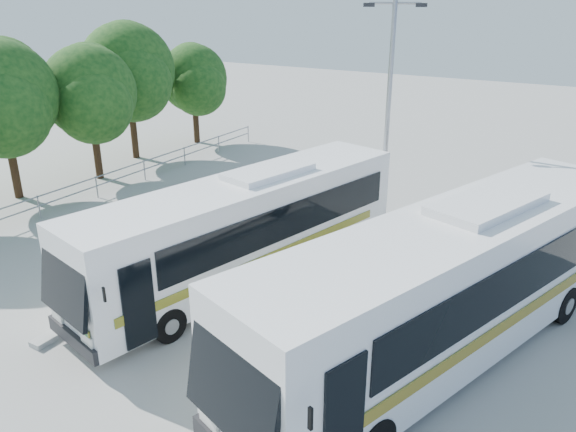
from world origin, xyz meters
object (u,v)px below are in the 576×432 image
Objects in this scene: tree_far_c at (90,92)px; tree_far_d at (129,70)px; tree_far_b at (2,96)px; lamppost at (388,112)px; tree_far_e at (194,79)px; coach_main at (246,227)px; coach_adjacent at (453,282)px.

tree_far_c is 0.88× the size of tree_far_d.
lamppost reaches higher than tree_far_b.
tree_far_e is 0.49× the size of coach_main.
tree_far_d is at bearing 92.23° from tree_far_b.
tree_far_e is 17.05m from lamppost.
coach_adjacent is at bearing -74.93° from lamppost.
tree_far_d is 0.60× the size of coach_main.
tree_far_c is at bearing 77.09° from tree_far_b.
tree_far_b is at bearing -166.53° from coach_adjacent.
tree_far_c is 0.48× the size of coach_adjacent.
tree_far_c is 14.71m from lamppost.
coach_adjacent is (19.92, -1.87, -2.54)m from tree_far_b.
tree_far_d is at bearing 107.83° from tree_far_c.
coach_adjacent is (6.63, -0.70, 0.21)m from coach_main.
tree_far_c is at bearing -72.17° from tree_far_d.
lamppost is (14.70, 0.53, 0.44)m from tree_far_c.
tree_far_d reaches higher than tree_far_c.
tree_far_d is 4.65m from tree_far_e.
tree_far_d reaches higher than tree_far_e.
tree_far_c is at bearing 162.64° from lamppost.
coach_adjacent is (19.02, -5.77, -2.23)m from tree_far_c.
tree_far_d is 16.45m from coach_main.
tree_far_b is at bearing -91.83° from tree_far_e.
coach_main is (12.40, -5.07, -2.44)m from tree_far_c.
tree_far_d is 16.20m from lamppost.
tree_far_e is at bearing 88.17° from tree_far_b.
tree_far_b is 13.62m from coach_main.
tree_far_e is at bearing 93.54° from tree_far_c.
tree_far_d is at bearing 173.73° from coach_adjacent.
tree_far_b is 0.52× the size of coach_adjacent.
lamppost is at bearing -26.77° from tree_far_e.
coach_adjacent is at bearing -35.57° from tree_far_e.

